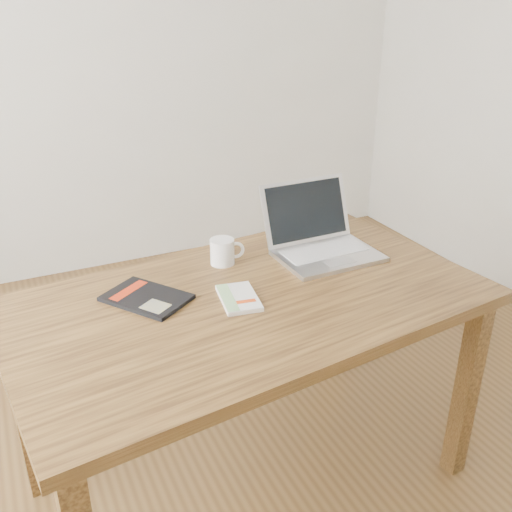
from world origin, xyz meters
name	(u,v)px	position (x,y,z in m)	size (l,w,h in m)	color
room	(205,96)	(-0.07, 0.00, 1.36)	(4.04, 4.04, 2.70)	#52381C
desk	(250,321)	(0.05, -0.01, 0.66)	(1.52, 0.98, 0.75)	#4E3417
white_guidebook	(239,298)	(0.01, -0.02, 0.76)	(0.14, 0.19, 0.02)	silver
black_guidebook	(146,298)	(-0.24, 0.10, 0.76)	(0.28, 0.30, 0.01)	black
laptop	(320,239)	(0.41, 0.17, 0.80)	(0.35, 0.33, 0.23)	silver
coffee_mug	(223,251)	(0.06, 0.23, 0.80)	(0.12, 0.08, 0.09)	white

